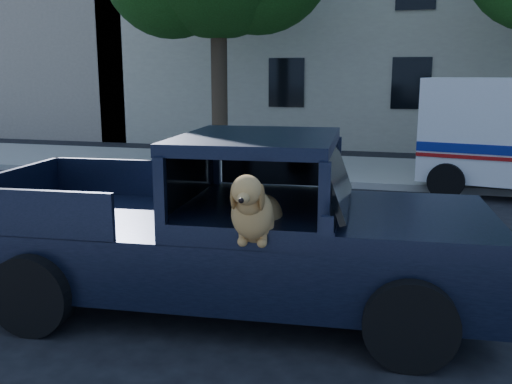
% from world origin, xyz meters
% --- Properties ---
extents(ground, '(120.00, 120.00, 0.00)m').
position_xyz_m(ground, '(0.00, 0.00, 0.00)').
color(ground, black).
rests_on(ground, ground).
extents(far_sidewalk, '(60.00, 4.00, 0.15)m').
position_xyz_m(far_sidewalk, '(0.00, 9.20, 0.07)').
color(far_sidewalk, gray).
rests_on(far_sidewalk, ground).
extents(lane_stripes, '(21.60, 0.14, 0.01)m').
position_xyz_m(lane_stripes, '(2.00, 3.40, 0.01)').
color(lane_stripes, silver).
rests_on(lane_stripes, ground).
extents(building_main, '(26.00, 6.00, 9.00)m').
position_xyz_m(building_main, '(3.00, 16.50, 4.50)').
color(building_main, beige).
rests_on(building_main, ground).
extents(building_left, '(12.00, 6.00, 8.00)m').
position_xyz_m(building_left, '(-15.00, 16.50, 4.00)').
color(building_left, tan).
rests_on(building_left, ground).
extents(pickup_truck, '(5.43, 2.84, 1.89)m').
position_xyz_m(pickup_truck, '(-0.70, 0.28, 0.64)').
color(pickup_truck, black).
rests_on(pickup_truck, ground).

